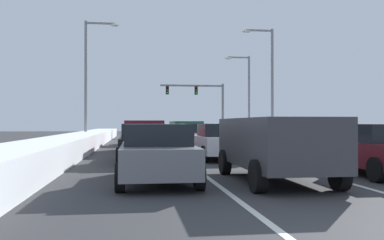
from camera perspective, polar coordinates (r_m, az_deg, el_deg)
The scene contains 21 objects.
ground_plane at distance 22.33m, azimuth 1.87°, elevation -4.38°, with size 120.00×120.00×0.00m, color #333335.
lane_stripe_between_right_lane_and_center_lane at distance 27.01m, azimuth 3.85°, elevation -3.69°, with size 0.14×48.94×0.01m, color silver.
lane_stripe_between_center_lane_and_left_lane at distance 26.54m, azimuth -3.37°, elevation -3.74°, with size 0.14×48.94×0.01m, color silver.
snow_bank_right_shoulder at distance 28.53m, azimuth 14.34°, elevation -2.60°, with size 1.56×48.94×0.90m, color white.
snow_bank_left_shoulder at distance 26.64m, azimuth -14.83°, elevation -2.77°, with size 2.18×48.94×0.88m, color white.
sedan_maroon_right_lane_nearest at distance 13.60m, azimuth 23.69°, elevation -3.65°, with size 2.00×4.50×1.51m.
suv_red_right_lane_second at distance 18.68m, azimuth 14.13°, elevation -2.02°, with size 2.16×4.90×1.67m.
suv_navy_right_lane_third at distance 25.37m, azimuth 8.58°, elevation -1.60°, with size 2.16×4.90×1.67m.
sedan_tan_right_lane_fourth at distance 31.86m, azimuth 5.27°, elevation -1.82°, with size 2.00×4.50×1.51m.
suv_charcoal_center_lane_nearest at distance 11.22m, azimuth 11.14°, elevation -3.08°, with size 2.16×4.90×1.67m.
sedan_white_center_lane_second at distance 17.98m, azimuth 3.75°, elevation -2.89°, with size 2.00×4.50×1.51m.
sedan_silver_center_lane_third at distance 24.66m, azimuth 0.53°, elevation -2.23°, with size 2.00×4.50×1.51m.
suv_green_center_lane_fourth at distance 30.50m, azimuth -0.92°, elevation -1.41°, with size 2.16×4.90×1.67m.
sedan_gray_left_lane_nearest at distance 10.97m, azimuth -4.82°, elevation -4.47°, with size 2.00×4.50×1.51m.
sedan_black_left_lane_second at distance 16.87m, azimuth -6.68°, elevation -3.05°, with size 2.00×4.50×1.51m.
suv_maroon_left_lane_third at distance 22.90m, azimuth -6.64°, elevation -1.73°, with size 2.16×4.90×1.67m.
sedan_red_left_lane_fourth at distance 29.83m, azimuth -7.34°, elevation -1.91°, with size 2.00×4.50×1.51m.
traffic_light_gantry at distance 49.39m, azimuth 1.57°, elevation 3.00°, with size 7.54×0.47×6.20m.
street_lamp_right_near at distance 35.04m, azimuth 10.37°, elevation 6.02°, with size 2.66×0.36×9.28m.
street_lamp_right_mid at distance 43.63m, azimuth 7.33°, elevation 4.18°, with size 2.66×0.36×8.47m.
street_lamp_left_mid at distance 33.59m, azimuth -13.72°, elevation 6.47°, with size 2.66×0.36×9.47m.
Camera 1 is at (-3.73, -4.17, 1.54)m, focal length 39.15 mm.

